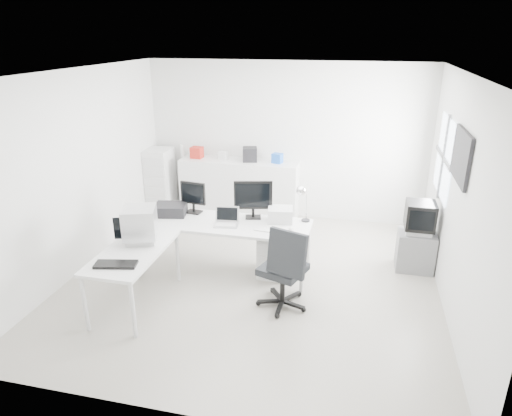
% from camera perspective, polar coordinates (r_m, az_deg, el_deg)
% --- Properties ---
extents(floor, '(5.00, 5.00, 0.01)m').
position_cam_1_polar(floor, '(6.48, -0.40, -8.90)').
color(floor, beige).
rests_on(floor, ground).
extents(ceiling, '(5.00, 5.00, 0.01)m').
position_cam_1_polar(ceiling, '(5.62, -0.48, 16.61)').
color(ceiling, white).
rests_on(ceiling, back_wall).
extents(back_wall, '(5.00, 0.02, 2.80)m').
position_cam_1_polar(back_wall, '(8.27, 3.64, 8.24)').
color(back_wall, silver).
rests_on(back_wall, floor).
extents(left_wall, '(0.02, 5.00, 2.80)m').
position_cam_1_polar(left_wall, '(6.90, -21.12, 4.21)').
color(left_wall, silver).
rests_on(left_wall, floor).
extents(right_wall, '(0.02, 5.00, 2.80)m').
position_cam_1_polar(right_wall, '(5.88, 24.00, 0.95)').
color(right_wall, silver).
rests_on(right_wall, floor).
extents(window, '(0.02, 1.20, 1.10)m').
position_cam_1_polar(window, '(6.95, 22.46, 5.86)').
color(window, white).
rests_on(window, right_wall).
extents(wall_picture, '(0.04, 0.90, 0.60)m').
position_cam_1_polar(wall_picture, '(5.83, 24.28, 5.92)').
color(wall_picture, black).
rests_on(wall_picture, right_wall).
extents(main_desk, '(2.40, 0.80, 0.75)m').
position_cam_1_polar(main_desk, '(6.57, -3.84, -4.80)').
color(main_desk, silver).
rests_on(main_desk, floor).
extents(side_desk, '(0.70, 1.40, 0.75)m').
position_cam_1_polar(side_desk, '(5.97, -14.85, -8.36)').
color(side_desk, silver).
rests_on(side_desk, floor).
extents(drawer_pedestal, '(0.40, 0.50, 0.60)m').
position_cam_1_polar(drawer_pedestal, '(6.50, 2.26, -5.82)').
color(drawer_pedestal, silver).
rests_on(drawer_pedestal, floor).
extents(inkjet_printer, '(0.50, 0.42, 0.16)m').
position_cam_1_polar(inkjet_printer, '(6.75, -10.61, -0.19)').
color(inkjet_printer, black).
rests_on(inkjet_printer, main_desk).
extents(lcd_monitor_small, '(0.41, 0.27, 0.49)m').
position_cam_1_polar(lcd_monitor_small, '(6.72, -7.85, 1.36)').
color(lcd_monitor_small, black).
rests_on(lcd_monitor_small, main_desk).
extents(lcd_monitor_large, '(0.58, 0.34, 0.56)m').
position_cam_1_polar(lcd_monitor_large, '(6.45, -0.36, 1.09)').
color(lcd_monitor_large, black).
rests_on(lcd_monitor_large, main_desk).
extents(laptop, '(0.33, 0.33, 0.19)m').
position_cam_1_polar(laptop, '(6.28, -3.77, -1.36)').
color(laptop, '#B7B7BA').
rests_on(laptop, main_desk).
extents(white_keyboard, '(0.38, 0.15, 0.02)m').
position_cam_1_polar(white_keyboard, '(6.13, 1.51, -2.79)').
color(white_keyboard, silver).
rests_on(white_keyboard, main_desk).
extents(white_mouse, '(0.06, 0.06, 0.06)m').
position_cam_1_polar(white_mouse, '(6.12, 4.36, -2.66)').
color(white_mouse, silver).
rests_on(white_mouse, main_desk).
extents(laser_printer, '(0.38, 0.34, 0.20)m').
position_cam_1_polar(laser_printer, '(6.41, 3.06, -0.82)').
color(laser_printer, beige).
rests_on(laser_printer, main_desk).
extents(desk_lamp, '(0.16, 0.16, 0.47)m').
position_cam_1_polar(desk_lamp, '(6.39, 6.30, 0.32)').
color(desk_lamp, silver).
rests_on(desk_lamp, main_desk).
extents(crt_monitor, '(0.45, 0.45, 0.41)m').
position_cam_1_polar(crt_monitor, '(5.92, -14.28, -2.34)').
color(crt_monitor, '#B7B7BA').
rests_on(crt_monitor, side_desk).
extents(black_keyboard, '(0.51, 0.28, 0.03)m').
position_cam_1_polar(black_keyboard, '(5.49, -17.12, -6.75)').
color(black_keyboard, black).
rests_on(black_keyboard, side_desk).
extents(office_chair, '(0.83, 0.83, 1.13)m').
position_cam_1_polar(office_chair, '(5.66, 3.40, -7.16)').
color(office_chair, '#222426').
rests_on(office_chair, floor).
extents(tv_cabinet, '(0.52, 0.43, 0.57)m').
position_cam_1_polar(tv_cabinet, '(7.02, 19.28, -5.08)').
color(tv_cabinet, slate).
rests_on(tv_cabinet, floor).
extents(crt_tv, '(0.50, 0.48, 0.45)m').
position_cam_1_polar(crt_tv, '(6.82, 19.79, -1.22)').
color(crt_tv, black).
rests_on(crt_tv, tv_cabinet).
extents(sideboard, '(2.16, 0.54, 1.08)m').
position_cam_1_polar(sideboard, '(8.42, -2.08, 2.41)').
color(sideboard, silver).
rests_on(sideboard, floor).
extents(clutter_box_a, '(0.22, 0.20, 0.20)m').
position_cam_1_polar(clutter_box_a, '(8.47, -7.41, 6.89)').
color(clutter_box_a, '#AF2219').
rests_on(clutter_box_a, sideboard).
extents(clutter_box_b, '(0.17, 0.15, 0.14)m').
position_cam_1_polar(clutter_box_b, '(8.32, -4.15, 6.54)').
color(clutter_box_b, silver).
rests_on(clutter_box_b, sideboard).
extents(clutter_box_c, '(0.30, 0.28, 0.25)m').
position_cam_1_polar(clutter_box_c, '(8.18, -0.78, 6.72)').
color(clutter_box_c, black).
rests_on(clutter_box_c, sideboard).
extents(clutter_box_d, '(0.20, 0.19, 0.17)m').
position_cam_1_polar(clutter_box_d, '(8.09, 2.68, 6.24)').
color(clutter_box_d, blue).
rests_on(clutter_box_d, sideboard).
extents(clutter_bottle, '(0.07, 0.07, 0.22)m').
position_cam_1_polar(clutter_bottle, '(8.62, -9.21, 7.09)').
color(clutter_bottle, silver).
rests_on(clutter_bottle, sideboard).
extents(filing_cabinet, '(0.43, 0.52, 1.24)m').
position_cam_1_polar(filing_cabinet, '(8.76, -11.85, 3.26)').
color(filing_cabinet, silver).
rests_on(filing_cabinet, floor).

